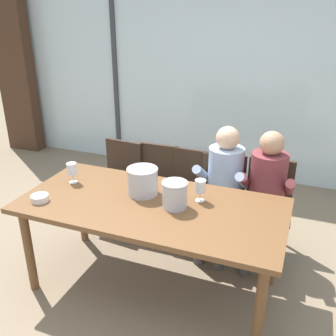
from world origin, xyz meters
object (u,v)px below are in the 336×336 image
chair_near_curtain (119,177)px  chair_left_of_center (156,181)px  wine_glass_near_bucket (200,187)px  chair_right_of_center (222,194)px  ice_bucket_primary (143,181)px  chair_center (191,188)px  chair_near_window_right (268,200)px  person_pale_blue_shirt (223,183)px  dining_table (151,213)px  ice_bucket_secondary (175,194)px  person_maroon_top (266,190)px  wine_glass_by_left_taster (72,170)px  tasting_bowl (40,198)px

chair_near_curtain → chair_left_of_center: (0.40, 0.03, 0.00)m
wine_glass_near_bucket → chair_right_of_center: bearing=88.8°
ice_bucket_primary → wine_glass_near_bucket: bearing=6.3°
chair_center → chair_near_window_right: size_ratio=1.00×
chair_left_of_center → wine_glass_near_bucket: size_ratio=4.99×
chair_right_of_center → person_pale_blue_shirt: 0.21m
ice_bucket_primary → wine_glass_near_bucket: (0.46, 0.05, 0.01)m
dining_table → chair_near_window_right: size_ratio=2.31×
ice_bucket_primary → dining_table: bearing=-44.4°
dining_table → chair_right_of_center: (0.34, 0.88, -0.19)m
ice_bucket_secondary → wine_glass_near_bucket: size_ratio=1.18×
ice_bucket_primary → person_pale_blue_shirt: bearing=51.5°
chair_left_of_center → person_maroon_top: person_maroon_top is taller
chair_right_of_center → chair_near_window_right: same height
person_pale_blue_shirt → wine_glass_by_left_taster: bearing=-147.0°
dining_table → ice_bucket_secondary: (0.19, 0.01, 0.19)m
person_maroon_top → wine_glass_near_bucket: bearing=-129.0°
ice_bucket_primary → ice_bucket_secondary: size_ratio=1.21×
ice_bucket_primary → ice_bucket_secondary: ice_bucket_primary is taller
chair_near_curtain → wine_glass_near_bucket: size_ratio=4.99×
chair_near_curtain → ice_bucket_secondary: (0.94, -0.86, 0.38)m
chair_right_of_center → dining_table: bearing=-118.2°
chair_near_window_right → wine_glass_by_left_taster: bearing=-154.3°
dining_table → chair_center: (0.03, 0.88, -0.19)m
dining_table → person_pale_blue_shirt: bearing=63.5°
tasting_bowl → wine_glass_near_bucket: (1.14, 0.45, 0.09)m
chair_near_curtain → wine_glass_by_left_taster: (-0.01, -0.77, 0.39)m
chair_left_of_center → chair_right_of_center: 0.69m
chair_near_window_right → ice_bucket_primary: size_ratio=3.52×
chair_left_of_center → chair_near_window_right: (1.12, 0.01, 0.00)m
chair_center → tasting_bowl: chair_center is taller
chair_near_curtain → chair_near_window_right: size_ratio=1.00×
person_pale_blue_shirt → wine_glass_by_left_taster: size_ratio=6.82×
chair_near_curtain → ice_bucket_primary: (0.62, -0.75, 0.39)m
wine_glass_by_left_taster → person_maroon_top: bearing=23.1°
chair_center → tasting_bowl: (-0.84, -1.16, 0.30)m
ice_bucket_primary → chair_near_window_right: bearing=41.1°
person_maroon_top → ice_bucket_primary: size_ratio=4.81×
chair_right_of_center → wine_glass_near_bucket: wine_glass_near_bucket is taller
wine_glass_near_bucket → ice_bucket_primary: bearing=-173.7°
chair_near_window_right → chair_left_of_center: bearing=178.3°
dining_table → chair_center: bearing=87.8°
dining_table → tasting_bowl: bearing=-161.2°
dining_table → ice_bucket_primary: ice_bucket_primary is taller
ice_bucket_primary → chair_center: bearing=78.2°
dining_table → wine_glass_by_left_taster: wine_glass_by_left_taster is taller
chair_near_window_right → tasting_bowl: chair_near_window_right is taller
person_pale_blue_shirt → person_maroon_top: (0.39, -0.00, 0.00)m
ice_bucket_secondary → wine_glass_by_left_taster: ice_bucket_secondary is taller
chair_near_curtain → tasting_bowl: size_ratio=6.48×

